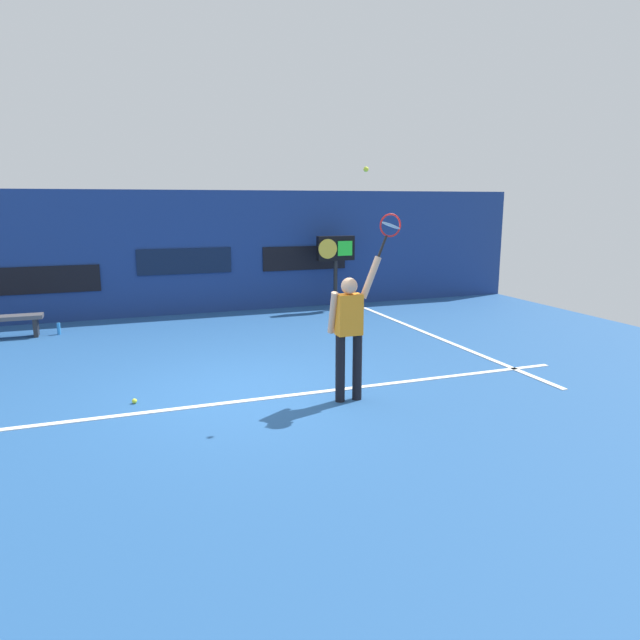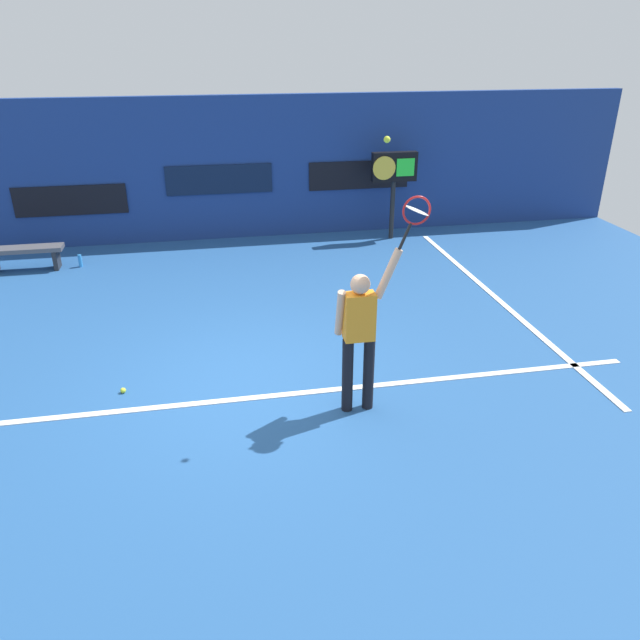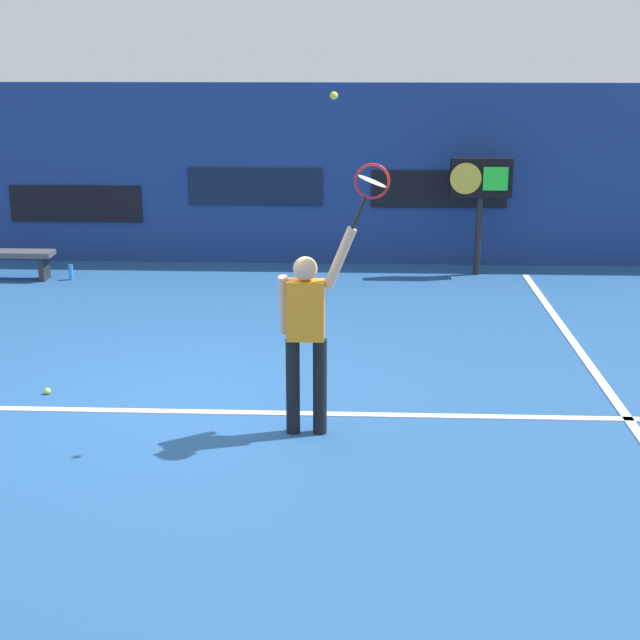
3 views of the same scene
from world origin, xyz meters
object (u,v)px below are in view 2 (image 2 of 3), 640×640
object	(u,v)px
tennis_player	(359,331)
water_bottle	(80,261)
tennis_ball	(387,139)
tennis_racket	(415,214)
court_bench	(24,253)
scoreboard_clock	(394,171)
spare_ball	(123,390)

from	to	relation	value
tennis_player	water_bottle	distance (m)	7.04
tennis_player	tennis_ball	xyz separation A→B (m)	(0.24, 0.06, 2.07)
tennis_racket	tennis_ball	xyz separation A→B (m)	(-0.32, 0.07, 0.75)
court_bench	scoreboard_clock	bearing A→B (deg)	4.97
tennis_player	scoreboard_clock	bearing A→B (deg)	69.86
water_bottle	tennis_player	bearing A→B (deg)	-55.07
tennis_ball	water_bottle	xyz separation A→B (m)	(-4.24, 5.66, -2.96)
court_bench	water_bottle	bearing A→B (deg)	0.00
scoreboard_clock	court_bench	distance (m)	7.41
spare_ball	scoreboard_clock	bearing A→B (deg)	47.14
tennis_ball	scoreboard_clock	world-z (taller)	tennis_ball
spare_ball	tennis_ball	bearing A→B (deg)	-15.07
court_bench	spare_ball	xyz separation A→B (m)	(2.20, -4.86, -0.30)
scoreboard_clock	spare_ball	distance (m)	7.62
spare_ball	tennis_player	bearing A→B (deg)	-17.49
tennis_player	tennis_racket	xyz separation A→B (m)	(0.56, -0.00, 1.32)
court_bench	spare_ball	world-z (taller)	court_bench
tennis_player	court_bench	size ratio (longest dim) A/B	1.40
court_bench	tennis_ball	bearing A→B (deg)	-47.42
tennis_player	water_bottle	bearing A→B (deg)	124.93
tennis_player	spare_ball	bearing A→B (deg)	162.51
tennis_player	water_bottle	xyz separation A→B (m)	(-4.00, 5.73, -0.89)
water_bottle	court_bench	bearing A→B (deg)	-180.00
tennis_player	tennis_racket	bearing A→B (deg)	-0.43
tennis_player	scoreboard_clock	world-z (taller)	tennis_player
tennis_ball	spare_ball	world-z (taller)	tennis_ball
tennis_ball	spare_ball	xyz separation A→B (m)	(-3.00, 0.81, -3.04)
scoreboard_clock	spare_ball	bearing A→B (deg)	-132.86
tennis_player	tennis_racket	size ratio (longest dim) A/B	3.15
water_bottle	tennis_ball	bearing A→B (deg)	-53.19
water_bottle	spare_ball	xyz separation A→B (m)	(1.24, -4.86, -0.09)
tennis_ball	court_bench	distance (m)	8.16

